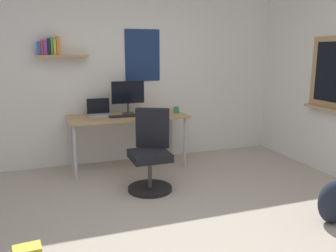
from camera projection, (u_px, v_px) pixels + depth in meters
ground_plane at (186, 235)px, 3.15m from camera, size 5.20×5.20×0.00m
wall_back at (122, 73)px, 5.13m from camera, size 5.00×0.30×2.60m
desk at (128, 120)px, 4.88m from camera, size 1.62×0.66×0.74m
office_chair at (151, 155)px, 4.15m from camera, size 0.55×0.56×0.95m
laptop at (99, 111)px, 4.87m from camera, size 0.31×0.21×0.23m
monitor_primary at (128, 95)px, 4.92m from camera, size 0.46×0.17×0.46m
keyboard at (123, 116)px, 4.76m from camera, size 0.37×0.13×0.02m
computer_mouse at (143, 114)px, 4.85m from camera, size 0.10×0.06×0.03m
coffee_mug at (176, 110)px, 5.05m from camera, size 0.08×0.08×0.09m
backpack at (334, 202)px, 3.34m from camera, size 0.32×0.22×0.42m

